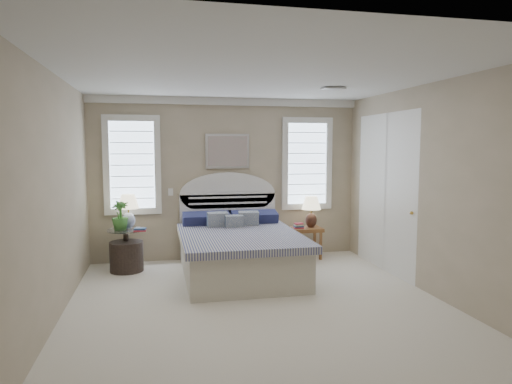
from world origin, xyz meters
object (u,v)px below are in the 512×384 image
at_px(side_table_left, 126,245).
at_px(lamp_right, 311,208).
at_px(floor_pot, 127,256).
at_px(lamp_left, 128,207).
at_px(nightstand_right, 306,236).
at_px(bed, 238,248).

distance_m(side_table_left, lamp_right, 3.08).
distance_m(floor_pot, lamp_right, 3.10).
height_order(side_table_left, lamp_left, lamp_left).
bearing_deg(lamp_left, lamp_right, -0.03).
relative_size(floor_pot, lamp_left, 0.94).
xyz_separation_m(side_table_left, lamp_right, (3.04, 0.12, 0.47)).
bearing_deg(floor_pot, lamp_left, 81.24).
bearing_deg(nightstand_right, lamp_left, 179.54).
bearing_deg(floor_pot, nightstand_right, 3.83).
bearing_deg(lamp_right, floor_pot, -175.86).
relative_size(nightstand_right, lamp_left, 1.00).
xyz_separation_m(side_table_left, nightstand_right, (2.95, 0.10, -0.00)).
height_order(floor_pot, lamp_left, lamp_left).
bearing_deg(nightstand_right, lamp_right, 14.22).
height_order(floor_pot, lamp_right, lamp_right).
height_order(lamp_left, lamp_right, lamp_left).
bearing_deg(side_table_left, lamp_left, 71.92).
bearing_deg(floor_pot, bed, -16.76).
height_order(bed, nightstand_right, bed).
distance_m(side_table_left, nightstand_right, 2.95).
distance_m(floor_pot, lamp_left, 0.76).
bearing_deg(side_table_left, nightstand_right, 1.94).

